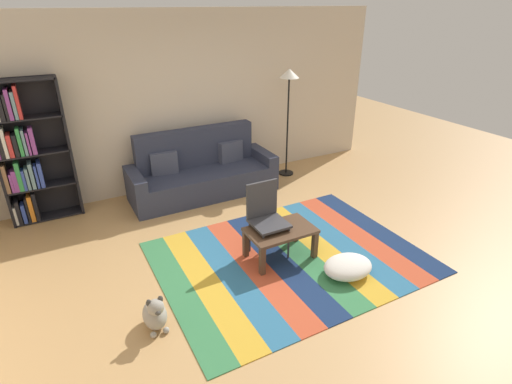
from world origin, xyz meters
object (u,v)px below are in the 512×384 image
(bookshelf, at_px, (25,155))
(folding_chair, at_px, (266,213))
(standing_lamp, at_px, (289,88))
(couch, at_px, (202,173))
(dog, at_px, (155,314))
(pouf, at_px, (348,267))
(coffee_table, at_px, (280,234))
(tv_remote, at_px, (286,225))

(bookshelf, xyz_separation_m, folding_chair, (2.38, -2.22, -0.42))
(standing_lamp, bearing_deg, couch, -178.85)
(couch, height_order, dog, couch)
(bookshelf, xyz_separation_m, pouf, (2.97, -3.05, -0.85))
(bookshelf, relative_size, folding_chair, 2.14)
(coffee_table, bearing_deg, standing_lamp, 56.33)
(couch, xyz_separation_m, dog, (-1.47, -2.56, -0.18))
(dog, distance_m, standing_lamp, 4.22)
(bookshelf, height_order, coffee_table, bookshelf)
(standing_lamp, distance_m, folding_chair, 2.68)
(standing_lamp, bearing_deg, pouf, -108.64)
(dog, relative_size, folding_chair, 0.44)
(couch, bearing_deg, coffee_table, -85.78)
(dog, bearing_deg, standing_lamp, 40.29)
(coffee_table, bearing_deg, pouf, -53.51)
(couch, relative_size, folding_chair, 2.51)
(standing_lamp, distance_m, tv_remote, 2.74)
(bookshelf, height_order, tv_remote, bookshelf)
(couch, distance_m, tv_remote, 2.10)
(standing_lamp, xyz_separation_m, folding_chair, (-1.53, -1.97, -0.97))
(standing_lamp, bearing_deg, folding_chair, -127.87)
(bookshelf, bearing_deg, pouf, -45.85)
(dog, bearing_deg, couch, 60.18)
(pouf, relative_size, standing_lamp, 0.32)
(bookshelf, distance_m, folding_chair, 3.28)
(coffee_table, relative_size, folding_chair, 0.87)
(coffee_table, bearing_deg, bookshelf, 135.96)
(couch, distance_m, pouf, 2.86)
(couch, xyz_separation_m, pouf, (0.64, -2.77, -0.23))
(couch, bearing_deg, pouf, -76.98)
(couch, relative_size, tv_remote, 15.07)
(couch, relative_size, coffee_table, 2.87)
(pouf, relative_size, folding_chair, 0.64)
(coffee_table, relative_size, pouf, 1.37)
(dog, bearing_deg, folding_chair, 22.14)
(pouf, xyz_separation_m, dog, (-2.11, 0.22, 0.05))
(bookshelf, bearing_deg, dog, -73.15)
(pouf, bearing_deg, tv_remote, 119.68)
(bookshelf, bearing_deg, folding_chair, -42.98)
(pouf, bearing_deg, coffee_table, 126.49)
(couch, xyz_separation_m, standing_lamp, (1.59, 0.03, 1.17))
(couch, bearing_deg, folding_chair, -88.32)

